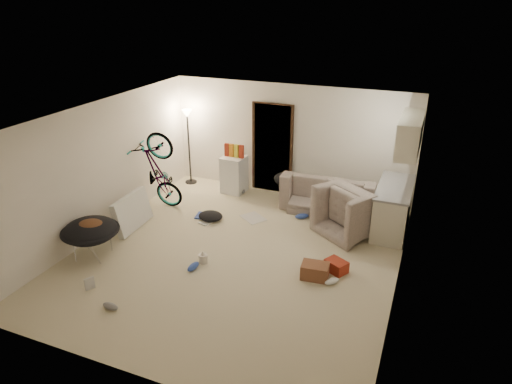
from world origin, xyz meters
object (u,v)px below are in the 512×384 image
at_px(floor_lamp, 188,131).
at_px(juicer, 203,258).
at_px(bicycle, 160,187).
at_px(kitchen_counter, 393,209).
at_px(mini_fridge, 234,174).
at_px(armchair, 355,215).
at_px(sofa, 328,197).
at_px(saucer_chair, 91,235).
at_px(drink_case_a, 315,271).
at_px(tv_box, 132,212).
at_px(drink_case_b, 336,266).

height_order(floor_lamp, juicer, floor_lamp).
distance_m(bicycle, juicer, 2.52).
distance_m(floor_lamp, bicycle, 1.70).
bearing_deg(kitchen_counter, mini_fridge, 171.35).
bearing_deg(juicer, kitchen_counter, 40.70).
height_order(armchair, mini_fridge, mini_fridge).
bearing_deg(sofa, saucer_chair, 43.83).
bearing_deg(sofa, drink_case_a, 97.44).
xyz_separation_m(sofa, saucer_chair, (-3.37, -3.44, 0.13)).
distance_m(sofa, drink_case_a, 2.66).
height_order(kitchen_counter, sofa, kitchen_counter).
height_order(saucer_chair, tv_box, saucer_chair).
bearing_deg(kitchen_counter, floor_lamp, 172.34).
height_order(kitchen_counter, drink_case_a, kitchen_counter).
height_order(floor_lamp, drink_case_a, floor_lamp).
xyz_separation_m(kitchen_counter, saucer_chair, (-4.73, -2.99, -0.02)).
distance_m(armchair, mini_fridge, 3.09).
distance_m(sofa, juicer, 3.26).
relative_size(tv_box, juicer, 4.68).
bearing_deg(drink_case_b, tv_box, -151.43).
bearing_deg(armchair, floor_lamp, 21.56).
bearing_deg(bicycle, tv_box, 178.34).
height_order(saucer_chair, drink_case_b, saucer_chair).
relative_size(sofa, juicer, 8.88).
distance_m(sofa, armchair, 1.05).
xyz_separation_m(drink_case_b, juicer, (-2.19, -0.59, -0.01)).
bearing_deg(bicycle, mini_fridge, -40.71).
bearing_deg(saucer_chair, tv_box, 90.00).
relative_size(floor_lamp, sofa, 0.92).
height_order(floor_lamp, drink_case_b, floor_lamp).
relative_size(sofa, bicycle, 1.11).
bearing_deg(saucer_chair, kitchen_counter, 32.27).
height_order(floor_lamp, saucer_chair, floor_lamp).
bearing_deg(saucer_chair, floor_lamp, 91.58).
relative_size(sofa, saucer_chair, 1.97).
distance_m(drink_case_b, juicer, 2.27).
bearing_deg(sofa, bicycle, 18.96).
relative_size(tv_box, drink_case_b, 2.97).
bearing_deg(drink_case_a, mini_fridge, 128.73).
xyz_separation_m(saucer_chair, tv_box, (0.00, 1.17, -0.08)).
relative_size(floor_lamp, drink_case_a, 4.14).
xyz_separation_m(sofa, armchair, (0.71, -0.77, 0.06)).
distance_m(bicycle, drink_case_b, 4.22).
bearing_deg(juicer, drink_case_a, 8.33).
bearing_deg(floor_lamp, drink_case_a, -35.93).
height_order(bicycle, mini_fridge, bicycle).
bearing_deg(mini_fridge, drink_case_b, -35.25).
xyz_separation_m(bicycle, saucer_chair, (0.00, -2.16, -0.05)).
xyz_separation_m(kitchen_counter, mini_fridge, (-3.62, 0.55, -0.01)).
distance_m(sofa, drink_case_b, 2.42).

